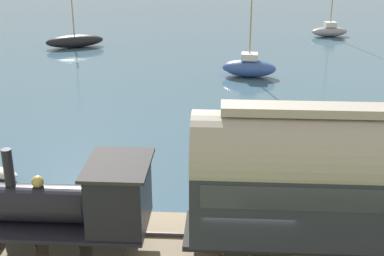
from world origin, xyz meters
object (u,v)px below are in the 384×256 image
at_px(sailboat_blue, 249,67).
at_px(rowboat_off_pier, 248,150).
at_px(passenger_coach, 362,178).
at_px(sailboat_gray, 330,30).
at_px(steam_locomotive, 85,201).
at_px(sailboat_black, 75,41).

xyz_separation_m(sailboat_blue, rowboat_off_pier, (-13.24, 0.55, -0.46)).
distance_m(sailboat_blue, rowboat_off_pier, 13.26).
xyz_separation_m(passenger_coach, sailboat_gray, (36.43, -5.86, -2.72)).
height_order(steam_locomotive, rowboat_off_pier, steam_locomotive).
bearing_deg(rowboat_off_pier, sailboat_gray, -71.81).
xyz_separation_m(steam_locomotive, passenger_coach, (0.00, -7.93, 1.02)).
relative_size(steam_locomotive, passenger_coach, 0.52).
distance_m(sailboat_black, sailboat_blue, 16.63).
relative_size(sailboat_gray, rowboat_off_pier, 3.39).
bearing_deg(sailboat_blue, steam_locomotive, 171.45).
bearing_deg(rowboat_off_pier, sailboat_blue, -56.90).
height_order(steam_locomotive, sailboat_blue, sailboat_blue).
bearing_deg(sailboat_black, sailboat_blue, -143.02).
xyz_separation_m(steam_locomotive, sailboat_blue, (22.09, -5.76, -1.58)).
xyz_separation_m(sailboat_black, rowboat_off_pier, (-21.60, -13.83, -0.33)).
bearing_deg(sailboat_blue, sailboat_gray, -23.17).
height_order(sailboat_gray, rowboat_off_pier, sailboat_gray).
bearing_deg(rowboat_off_pier, sailboat_black, -21.91).
relative_size(sailboat_gray, sailboat_blue, 1.03).
bearing_deg(passenger_coach, sailboat_black, 28.53).
bearing_deg(passenger_coach, sailboat_gray, -9.13).
xyz_separation_m(sailboat_black, sailboat_blue, (-8.36, -14.38, 0.13)).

